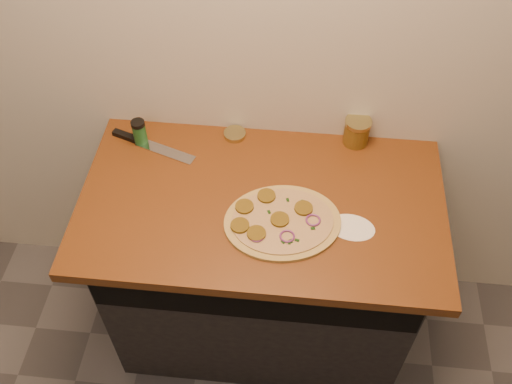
# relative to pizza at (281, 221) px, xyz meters

# --- Properties ---
(cabinet) EXTENTS (1.10, 0.60, 0.86)m
(cabinet) POSITION_rel_pizza_xyz_m (-0.07, 0.12, -0.48)
(cabinet) COLOR black
(cabinet) RESTS_ON ground
(countertop) EXTENTS (1.20, 0.70, 0.04)m
(countertop) POSITION_rel_pizza_xyz_m (-0.07, 0.09, -0.03)
(countertop) COLOR #672F13
(countertop) RESTS_ON cabinet
(pizza) EXTENTS (0.43, 0.43, 0.02)m
(pizza) POSITION_rel_pizza_xyz_m (0.00, 0.00, 0.00)
(pizza) COLOR #D3B969
(pizza) RESTS_ON countertop
(chefs_knife) EXTENTS (0.32, 0.14, 0.02)m
(chefs_knife) POSITION_rel_pizza_xyz_m (-0.51, 0.30, -0.00)
(chefs_knife) COLOR #B7BAC1
(chefs_knife) RESTS_ON countertop
(mason_jar_lid) EXTENTS (0.10, 0.10, 0.02)m
(mason_jar_lid) POSITION_rel_pizza_xyz_m (-0.19, 0.38, -0.00)
(mason_jar_lid) COLOR tan
(mason_jar_lid) RESTS_ON countertop
(salsa_jar) EXTENTS (0.09, 0.09, 0.10)m
(salsa_jar) POSITION_rel_pizza_xyz_m (0.24, 0.39, 0.04)
(salsa_jar) COLOR #A22410
(salsa_jar) RESTS_ON countertop
(spice_shaker) EXTENTS (0.05, 0.05, 0.10)m
(spice_shaker) POSITION_rel_pizza_xyz_m (-0.52, 0.31, 0.04)
(spice_shaker) COLOR #1C5A26
(spice_shaker) RESTS_ON countertop
(flour_spill) EXTENTS (0.17, 0.17, 0.00)m
(flour_spill) POSITION_rel_pizza_xyz_m (0.22, 0.00, -0.01)
(flour_spill) COLOR white
(flour_spill) RESTS_ON countertop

